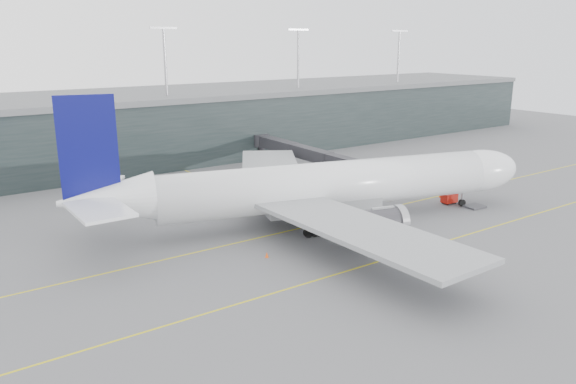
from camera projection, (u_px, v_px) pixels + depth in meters
ground at (271, 224)px, 84.20m from camera, size 320.00×320.00×0.00m
taxiline_a at (286, 231)px, 81.04m from camera, size 160.00×0.25×0.02m
taxiline_b at (361, 267)px, 68.41m from camera, size 160.00×0.25×0.02m
taxiline_lead_main at (233, 191)px, 102.76m from camera, size 0.25×60.00×0.02m
terminal at (131, 127)px, 127.98m from camera, size 240.00×36.00×29.00m
main_aircraft at (325, 186)px, 83.55m from camera, size 71.36×65.70×20.29m
jet_bridge at (304, 153)px, 114.36m from camera, size 4.13×42.50×5.97m
gse_cart at (449, 198)px, 94.69m from camera, size 2.67×1.85×1.71m
baggage_dolly at (475, 206)px, 92.59m from camera, size 3.30×2.71×0.31m
uld_a at (203, 210)px, 88.09m from camera, size 1.97×1.60×1.75m
uld_b at (224, 202)px, 92.61m from camera, size 1.98×1.60×1.77m
uld_c at (235, 202)px, 92.31m from camera, size 2.36×2.00×1.93m
cone_nose at (440, 195)px, 98.44m from camera, size 0.48×0.48×0.76m
cone_wing_stbd at (393, 250)px, 72.86m from camera, size 0.48×0.48×0.76m
cone_wing_port at (284, 197)px, 97.76m from camera, size 0.47×0.47×0.75m
cone_tail at (267, 255)px, 71.28m from camera, size 0.45×0.45×0.71m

